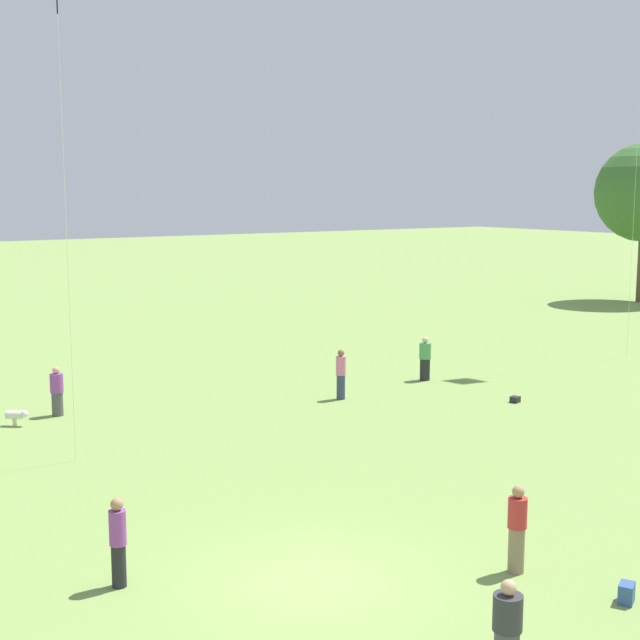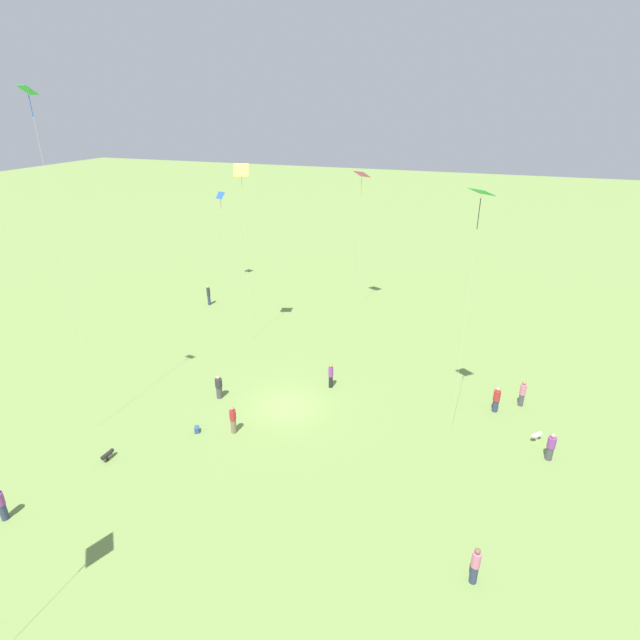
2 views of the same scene
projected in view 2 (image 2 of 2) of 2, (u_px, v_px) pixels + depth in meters
The scene contains 18 objects.
ground_plane at pixel (286, 406), 31.47m from camera, with size 240.00×240.00×0.00m, color #7A994C.
person_0 at pixel (475, 565), 19.59m from camera, with size 0.51×0.51×1.79m.
person_2 at pixel (551, 447), 26.48m from camera, with size 0.46×0.46×1.65m.
person_3 at pixel (331, 376), 33.22m from camera, with size 0.40×0.40×1.73m.
person_4 at pixel (496, 400), 30.63m from camera, with size 0.58×0.58×1.70m.
person_5 at pixel (209, 295), 46.79m from camera, with size 0.45×0.45×1.92m.
person_6 at pixel (219, 387), 32.06m from camera, with size 0.64×0.64×1.62m.
person_7 at pixel (233, 420), 28.62m from camera, with size 0.47×0.47×1.75m.
person_8 at pixel (522, 393), 31.20m from camera, with size 0.49×0.49×1.75m.
person_9 at pixel (1, 504), 22.63m from camera, with size 0.50×0.50×1.74m.
kite_1 at pixel (480, 204), 24.15m from camera, with size 1.35×1.34×13.83m.
kite_4 at pixel (221, 199), 49.08m from camera, with size 0.89×0.70×9.51m.
kite_5 at pixel (362, 179), 41.21m from camera, with size 1.48×1.43×12.43m.
kite_6 at pixel (36, 128), 22.95m from camera, with size 0.79×0.70×18.31m.
kite_7 at pixel (241, 177), 35.05m from camera, with size 1.17×0.95×13.65m.
dog_0 at pixel (536, 435), 28.12m from camera, with size 0.61×0.65×0.52m.
dog_1 at pixel (108, 454), 26.67m from camera, with size 0.29×0.82×0.47m.
picnic_bag_1 at pixel (197, 430), 28.92m from camera, with size 0.40×0.44×0.36m.
Camera 2 is at (-10.92, 24.39, 17.62)m, focal length 28.00 mm.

